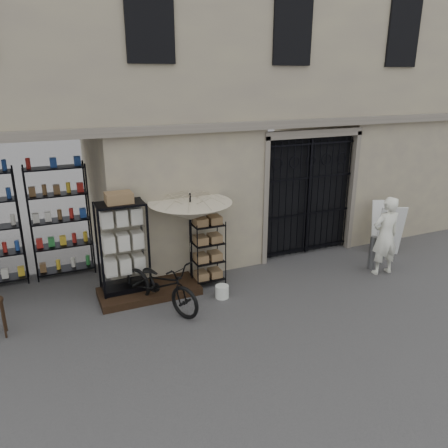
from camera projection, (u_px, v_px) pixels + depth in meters
name	position (u px, v px, depth m)	size (l,w,h in m)	color
ground	(291.00, 305.00, 8.49)	(80.00, 80.00, 0.00)	black
main_building	(211.00, 65.00, 10.53)	(14.00, 4.00, 9.00)	tan
shop_recess	(27.00, 220.00, 8.72)	(3.00, 1.70, 3.00)	black
shop_shelving	(26.00, 225.00, 9.21)	(2.70, 0.50, 2.50)	black
iron_gate	(305.00, 194.00, 10.66)	(2.50, 0.21, 3.00)	black
step_platform	(149.00, 291.00, 8.89)	(2.00, 0.90, 0.15)	black
display_cabinet	(123.00, 251.00, 8.58)	(0.97, 0.68, 1.95)	black
wire_rack	(208.00, 253.00, 9.17)	(0.70, 0.56, 1.43)	black
market_umbrella	(190.00, 206.00, 8.79)	(1.86, 1.88, 2.43)	black
white_bucket	(222.00, 292.00, 8.75)	(0.27, 0.27, 0.26)	silver
bicycle	(162.00, 307.00, 8.41)	(0.66, 1.00, 1.90)	black
steel_bollard	(372.00, 253.00, 10.00)	(0.15, 0.15, 0.79)	slate
shopkeeper	(381.00, 273.00, 9.91)	(0.65, 1.79, 0.43)	white
easel_sign	(387.00, 229.00, 10.76)	(0.84, 0.89, 1.29)	silver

